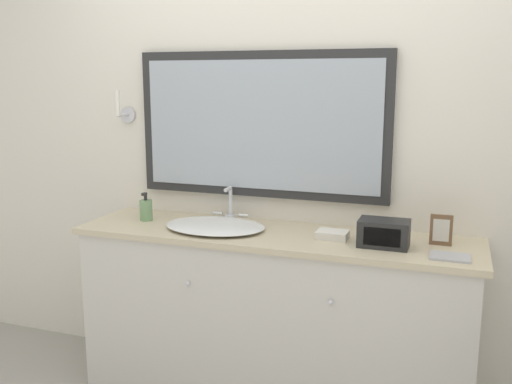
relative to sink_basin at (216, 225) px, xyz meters
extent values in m
cube|color=silver|center=(0.30, 0.31, 0.38)|extent=(8.00, 0.06, 2.55)
cube|color=#282828|center=(0.15, 0.26, 0.49)|extent=(1.35, 0.04, 0.76)
cube|color=#9EA8B2|center=(0.15, 0.24, 0.49)|extent=(1.26, 0.01, 0.67)
cylinder|color=silver|center=(-0.65, 0.27, 0.53)|extent=(0.09, 0.01, 0.09)
cylinder|color=silver|center=(-0.65, 0.22, 0.53)|extent=(0.02, 0.10, 0.02)
cylinder|color=white|center=(-0.65, 0.17, 0.60)|extent=(0.02, 0.02, 0.14)
cube|color=beige|center=(0.30, 0.02, -0.47)|extent=(1.92, 0.48, 0.85)
cube|color=#C6B793|center=(0.30, 0.02, -0.03)|extent=(1.98, 0.51, 0.03)
sphere|color=silver|center=(-0.05, -0.23, -0.24)|extent=(0.02, 0.02, 0.02)
sphere|color=silver|center=(0.65, -0.23, -0.24)|extent=(0.02, 0.02, 0.02)
ellipsoid|color=white|center=(0.00, -0.01, 0.00)|extent=(0.51, 0.38, 0.03)
cylinder|color=silver|center=(0.00, 0.20, 0.00)|extent=(0.06, 0.06, 0.03)
cylinder|color=silver|center=(0.00, 0.20, 0.08)|extent=(0.02, 0.02, 0.14)
cylinder|color=silver|center=(0.00, 0.17, 0.15)|extent=(0.02, 0.07, 0.02)
cylinder|color=white|center=(-0.07, 0.20, 0.01)|extent=(0.06, 0.02, 0.02)
cylinder|color=white|center=(0.08, 0.20, 0.01)|extent=(0.06, 0.02, 0.02)
cylinder|color=#709966|center=(-0.42, 0.04, 0.04)|extent=(0.07, 0.07, 0.11)
cylinder|color=black|center=(-0.42, 0.04, 0.11)|extent=(0.02, 0.02, 0.04)
cube|color=black|center=(-0.42, 0.03, 0.13)|extent=(0.02, 0.03, 0.01)
cube|color=black|center=(0.84, -0.03, 0.04)|extent=(0.22, 0.14, 0.12)
cube|color=black|center=(0.84, -0.09, 0.04)|extent=(0.16, 0.01, 0.08)
cube|color=brown|center=(1.08, 0.08, 0.05)|extent=(0.10, 0.01, 0.14)
cube|color=beige|center=(1.08, 0.07, 0.05)|extent=(0.07, 0.00, 0.10)
cube|color=silver|center=(0.59, 0.02, 0.00)|extent=(0.15, 0.11, 0.04)
cube|color=#ADADB2|center=(1.12, -0.11, -0.01)|extent=(0.17, 0.13, 0.01)
camera|label=1|loc=(1.12, -2.55, 0.72)|focal=40.00mm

